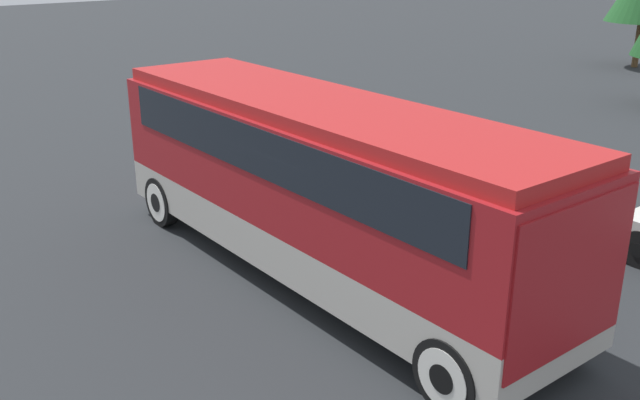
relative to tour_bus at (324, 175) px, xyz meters
name	(u,v)px	position (x,y,z in m)	size (l,w,h in m)	color
ground_plane	(320,275)	(-0.10, 0.00, -1.89)	(120.00, 120.00, 0.00)	#26282B
tour_bus	(324,175)	(0.00, 0.00, 0.00)	(9.79, 2.55, 3.16)	#B7B2A8
parked_car_near	(349,135)	(-5.15, 4.93, -1.20)	(4.01, 1.78, 1.39)	#2D5638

